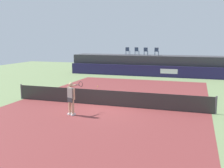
% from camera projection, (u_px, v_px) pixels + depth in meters
% --- Properties ---
extents(ground_plane, '(48.00, 48.00, 0.00)m').
position_uv_depth(ground_plane, '(121.00, 96.00, 19.11)').
color(ground_plane, '#6B7F51').
extents(court_inner, '(12.00, 22.00, 0.00)m').
position_uv_depth(court_inner, '(108.00, 105.00, 16.30)').
color(court_inner, maroon).
rests_on(court_inner, ground).
extents(sponsor_wall, '(18.00, 0.22, 1.20)m').
position_uv_depth(sponsor_wall, '(148.00, 71.00, 28.86)').
color(sponsor_wall, '#231E4C').
rests_on(sponsor_wall, ground).
extents(spectator_platform, '(18.00, 2.80, 2.20)m').
position_uv_depth(spectator_platform, '(150.00, 65.00, 30.47)').
color(spectator_platform, '#38383D').
rests_on(spectator_platform, ground).
extents(spectator_chair_far_left, '(0.47, 0.47, 0.89)m').
position_uv_depth(spectator_chair_far_left, '(128.00, 51.00, 30.95)').
color(spectator_chair_far_left, '#2D3D56').
rests_on(spectator_chair_far_left, spectator_platform).
extents(spectator_chair_left, '(0.48, 0.48, 0.89)m').
position_uv_depth(spectator_chair_left, '(137.00, 51.00, 30.62)').
color(spectator_chair_left, '#2D3D56').
rests_on(spectator_chair_left, spectator_platform).
extents(spectator_chair_center, '(0.45, 0.45, 0.89)m').
position_uv_depth(spectator_chair_center, '(146.00, 51.00, 30.08)').
color(spectator_chair_center, '#2D3D56').
rests_on(spectator_chair_center, spectator_platform).
extents(spectator_chair_right, '(0.44, 0.44, 0.89)m').
position_uv_depth(spectator_chair_right, '(157.00, 51.00, 29.80)').
color(spectator_chair_right, '#2D3D56').
rests_on(spectator_chair_right, spectator_platform).
extents(tennis_net, '(12.40, 0.02, 0.95)m').
position_uv_depth(tennis_net, '(107.00, 98.00, 16.22)').
color(tennis_net, '#2D2D2D').
rests_on(tennis_net, ground).
extents(net_post_near, '(0.10, 0.10, 1.00)m').
position_uv_depth(net_post_near, '(21.00, 92.00, 18.09)').
color(net_post_near, '#4C4C51').
rests_on(net_post_near, ground).
extents(net_post_far, '(0.10, 0.10, 1.00)m').
position_uv_depth(net_post_far, '(216.00, 105.00, 14.34)').
color(net_post_far, '#4C4C51').
rests_on(net_post_far, ground).
extents(tennis_player, '(0.55, 1.25, 1.77)m').
position_uv_depth(tennis_player, '(71.00, 97.00, 14.14)').
color(tennis_player, white).
rests_on(tennis_player, court_inner).
extents(tennis_ball, '(0.07, 0.07, 0.07)m').
position_uv_depth(tennis_ball, '(98.00, 86.00, 22.68)').
color(tennis_ball, '#D8EA33').
rests_on(tennis_ball, court_inner).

